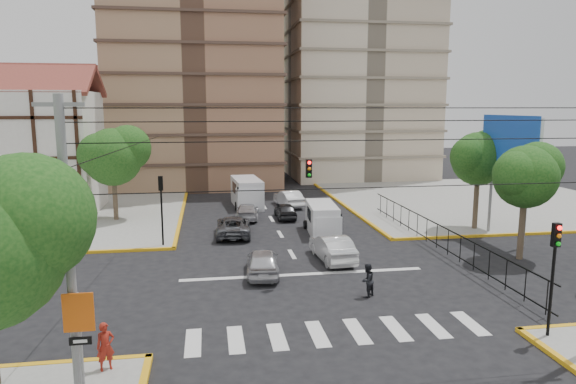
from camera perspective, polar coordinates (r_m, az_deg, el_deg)
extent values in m
plane|color=black|center=(26.46, 2.24, -9.94)|extent=(160.00, 160.00, 0.00)
cube|color=gray|center=(47.77, -27.25, -2.11)|extent=(26.00, 26.00, 0.15)
cube|color=gray|center=(51.71, 19.97, -0.82)|extent=(26.00, 26.00, 0.15)
cube|color=silver|center=(21.03, 5.52, -15.26)|extent=(12.00, 2.40, 0.01)
cube|color=silver|center=(27.57, 1.75, -9.12)|extent=(13.00, 0.40, 0.01)
cube|color=silver|center=(46.81, -26.54, 3.82)|extent=(10.00, 8.00, 10.00)
cube|color=maroon|center=(44.90, -27.83, 11.09)|extent=(10.80, 4.25, 2.65)
cube|color=maroon|center=(48.52, -26.38, 10.99)|extent=(10.80, 4.25, 2.65)
cylinder|color=slate|center=(35.09, 24.82, -2.33)|extent=(0.20, 0.20, 4.00)
cylinder|color=slate|center=(38.40, 21.53, -1.16)|extent=(0.20, 0.20, 4.00)
cube|color=silver|center=(36.22, 23.51, 4.50)|extent=(0.25, 6.00, 4.00)
cube|color=blue|center=(36.11, 23.24, 4.51)|extent=(0.08, 6.20, 4.20)
sphere|color=#144313|center=(15.88, -26.99, -2.66)|extent=(3.68, 3.68, 3.68)
cylinder|color=#473828|center=(32.65, 24.56, -3.23)|extent=(0.36, 0.36, 4.20)
sphere|color=#144313|center=(32.20, 24.89, 1.54)|extent=(3.60, 3.60, 3.60)
sphere|color=#144313|center=(32.89, 25.97, 2.57)|extent=(2.88, 2.88, 2.88)
sphere|color=#144313|center=(31.53, 24.13, 1.78)|extent=(2.70, 2.70, 2.70)
cylinder|color=#473828|center=(38.99, 20.17, -0.79)|extent=(0.36, 0.36, 4.48)
sphere|color=#144313|center=(38.61, 20.41, 3.47)|extent=(3.80, 3.80, 3.80)
sphere|color=#144313|center=(39.29, 21.46, 4.34)|extent=(3.04, 3.04, 3.04)
sphere|color=#144313|center=(37.96, 19.65, 3.71)|extent=(2.85, 2.85, 2.85)
cylinder|color=#473828|center=(41.64, -18.67, -0.29)|extent=(0.36, 0.36, 4.20)
sphere|color=#144313|center=(41.27, -18.89, 3.69)|extent=(4.40, 4.40, 4.40)
sphere|color=#144313|center=(41.33, -17.36, 4.70)|extent=(3.52, 3.52, 3.52)
sphere|color=#144313|center=(41.12, -20.18, 3.91)|extent=(3.30, 3.30, 3.30)
cylinder|color=black|center=(22.06, 27.21, -9.81)|extent=(0.12, 0.12, 3.50)
cube|color=black|center=(21.48, 27.65, -4.25)|extent=(0.28, 0.22, 0.90)
sphere|color=#FF0C0C|center=(21.41, 27.71, -3.47)|extent=(0.17, 0.17, 0.17)
cylinder|color=black|center=(33.13, -13.82, -2.82)|extent=(0.12, 0.12, 3.50)
cube|color=black|center=(32.74, -13.97, 0.95)|extent=(0.28, 0.22, 0.90)
sphere|color=#FF0C0C|center=(32.70, -13.99, 1.47)|extent=(0.17, 0.17, 0.17)
cube|color=black|center=(25.14, 2.32, 2.63)|extent=(0.28, 0.22, 0.90)
cylinder|color=black|center=(16.43, 8.47, 0.47)|extent=(18.00, 0.03, 0.03)
cylinder|color=slate|center=(16.54, -23.15, -5.81)|extent=(0.28, 0.28, 9.00)
cube|color=slate|center=(16.01, -24.14, 8.87)|extent=(1.40, 0.12, 0.12)
cylinder|color=slate|center=(17.27, -22.01, -15.32)|extent=(0.08, 0.08, 3.20)
cube|color=#E5590C|center=(16.84, -22.26, -12.28)|extent=(0.90, 0.06, 1.20)
cube|color=black|center=(17.18, -22.07, -15.08)|extent=(0.65, 0.05, 0.25)
cube|color=silver|center=(36.03, 3.78, -2.97)|extent=(2.18, 4.69, 2.10)
cube|color=silver|center=(34.33, 4.45, -3.83)|extent=(1.81, 1.23, 1.46)
cube|color=black|center=(33.92, 4.59, -3.13)|extent=(1.69, 0.23, 0.82)
cylinder|color=black|center=(34.63, 2.90, -4.71)|extent=(0.25, 0.64, 0.64)
cylinder|color=black|center=(35.02, 5.68, -4.58)|extent=(0.25, 0.64, 0.64)
cylinder|color=black|center=(37.41, 1.98, -3.63)|extent=(0.25, 0.64, 0.64)
cylinder|color=black|center=(37.77, 4.57, -3.53)|extent=(0.25, 0.64, 0.64)
cube|color=silver|center=(45.79, -4.60, -0.05)|extent=(2.60, 5.58, 2.49)
cube|color=silver|center=(43.69, -4.38, -0.73)|extent=(2.16, 1.46, 1.74)
cube|color=black|center=(43.21, -4.35, -0.03)|extent=(2.01, 0.26, 0.98)
cylinder|color=black|center=(44.17, -5.75, -1.56)|extent=(0.25, 0.76, 0.76)
cylinder|color=black|center=(44.33, -3.09, -1.49)|extent=(0.25, 0.76, 0.76)
cylinder|color=black|center=(47.58, -5.99, -0.77)|extent=(0.25, 0.76, 0.76)
cylinder|color=black|center=(47.73, -3.52, -0.71)|extent=(0.25, 0.76, 0.76)
imported|color=#BBBBC0|center=(27.31, -2.83, -7.75)|extent=(2.04, 4.31, 1.42)
imported|color=silver|center=(29.83, 4.95, -6.20)|extent=(1.91, 4.68, 1.51)
imported|color=#55565C|center=(35.56, -6.09, -3.77)|extent=(2.55, 5.04, 1.37)
imported|color=#B5B5BA|center=(40.63, -4.58, -2.17)|extent=(2.15, 4.43, 1.24)
imported|color=#27282A|center=(40.74, -0.29, -2.09)|extent=(1.53, 3.74, 1.27)
imported|color=white|center=(45.61, 0.05, -0.71)|extent=(2.28, 4.66, 1.47)
imported|color=maroon|center=(18.70, -19.62, -15.86)|extent=(0.70, 0.60, 1.63)
imported|color=black|center=(24.51, 8.79, -9.68)|extent=(0.98, 0.96, 1.60)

